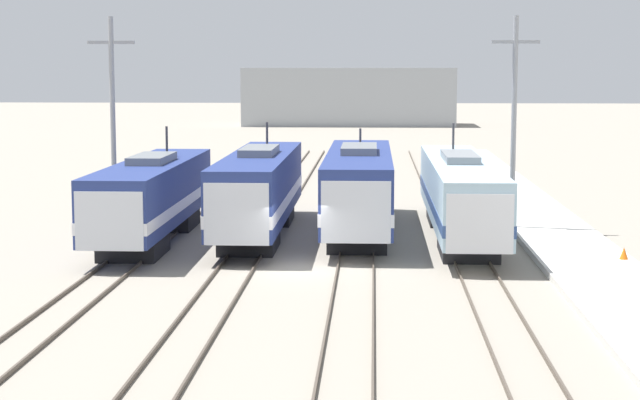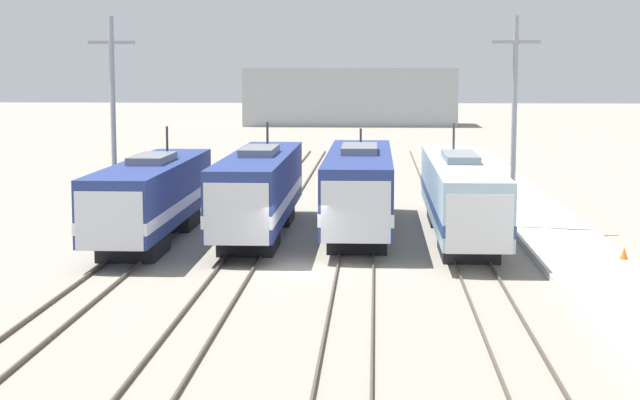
{
  "view_description": "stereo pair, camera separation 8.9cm",
  "coord_description": "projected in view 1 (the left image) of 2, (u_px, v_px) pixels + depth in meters",
  "views": [
    {
      "loc": [
        3.1,
        -42.05,
        8.06
      ],
      "look_at": [
        0.82,
        2.86,
        2.45
      ],
      "focal_mm": 60.0,
      "sensor_mm": 36.0,
      "label": 1
    },
    {
      "loc": [
        3.19,
        -42.05,
        8.06
      ],
      "look_at": [
        0.82,
        2.86,
        2.45
      ],
      "focal_mm": 60.0,
      "sensor_mm": 36.0,
      "label": 2
    }
  ],
  "objects": [
    {
      "name": "rail_pair_far_right",
      "position": [
        475.0,
        269.0,
        42.46
      ],
      "size": [
        1.51,
        120.0,
        0.15
      ],
      "color": "#4C4238",
      "rests_on": "ground_plane"
    },
    {
      "name": "locomotive_far_left",
      "position": [
        150.0,
        198.0,
        49.04
      ],
      "size": [
        2.95,
        16.5,
        5.15
      ],
      "color": "black",
      "rests_on": "ground_plane"
    },
    {
      "name": "locomotive_center_right",
      "position": [
        359.0,
        189.0,
        51.48
      ],
      "size": [
        3.12,
        17.84,
        4.89
      ],
      "color": "black",
      "rests_on": "ground_plane"
    },
    {
      "name": "locomotive_far_right",
      "position": [
        460.0,
        195.0,
        50.21
      ],
      "size": [
        2.84,
        20.0,
        5.21
      ],
      "color": "#232326",
      "rests_on": "ground_plane"
    },
    {
      "name": "catenary_tower_right",
      "position": [
        514.0,
        118.0,
        51.85
      ],
      "size": [
        2.32,
        0.26,
        10.53
      ],
      "color": "gray",
      "rests_on": "ground_plane"
    },
    {
      "name": "rail_pair_center_left",
      "position": [
        237.0,
        267.0,
        42.94
      ],
      "size": [
        1.51,
        120.0,
        0.15
      ],
      "color": "#4C4238",
      "rests_on": "ground_plane"
    },
    {
      "name": "ground_plane",
      "position": [
        296.0,
        269.0,
        42.83
      ],
      "size": [
        400.0,
        400.0,
        0.0
      ],
      "primitive_type": "plane",
      "color": "gray"
    },
    {
      "name": "rail_pair_far_left",
      "position": [
        119.0,
        266.0,
        43.18
      ],
      "size": [
        1.51,
        120.0,
        0.15
      ],
      "color": "#4C4238",
      "rests_on": "ground_plane"
    },
    {
      "name": "catenary_tower_left",
      "position": [
        113.0,
        117.0,
        52.84
      ],
      "size": [
        2.32,
        0.26,
        10.53
      ],
      "color": "gray",
      "rests_on": "ground_plane"
    },
    {
      "name": "rail_pair_center_right",
      "position": [
        355.0,
        268.0,
        42.7
      ],
      "size": [
        1.51,
        120.0,
        0.15
      ],
      "color": "#4C4238",
      "rests_on": "ground_plane"
    },
    {
      "name": "platform",
      "position": [
        593.0,
        269.0,
        42.22
      ],
      "size": [
        4.0,
        120.0,
        0.27
      ],
      "color": "beige",
      "rests_on": "ground_plane"
    },
    {
      "name": "traffic_cone",
      "position": [
        624.0,
        253.0,
        43.56
      ],
      "size": [
        0.35,
        0.35,
        0.48
      ],
      "color": "orange",
      "rests_on": "platform"
    },
    {
      "name": "locomotive_center_left",
      "position": [
        258.0,
        191.0,
        50.79
      ],
      "size": [
        2.9,
        17.38,
        5.26
      ],
      "color": "black",
      "rests_on": "ground_plane"
    },
    {
      "name": "depot_building",
      "position": [
        349.0,
        96.0,
        149.09
      ],
      "size": [
        29.1,
        11.28,
        7.97
      ],
      "color": "#9EA3A8",
      "rests_on": "ground_plane"
    }
  ]
}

